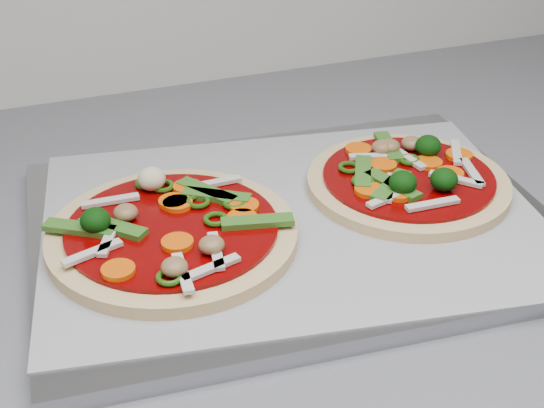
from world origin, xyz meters
name	(u,v)px	position (x,y,z in m)	size (l,w,h in m)	color
countertop	(139,245)	(0.00, 1.30, 0.88)	(3.60, 0.60, 0.04)	slate
baking_tray	(292,225)	(0.12, 1.24, 0.91)	(0.43, 0.32, 0.01)	#96969B
parchment	(293,217)	(0.12, 1.24, 0.92)	(0.41, 0.30, 0.00)	#97979C
pizza_left	(171,231)	(0.02, 1.24, 0.92)	(0.24, 0.24, 0.03)	tan
pizza_right	(408,179)	(0.24, 1.25, 0.92)	(0.20, 0.20, 0.03)	tan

